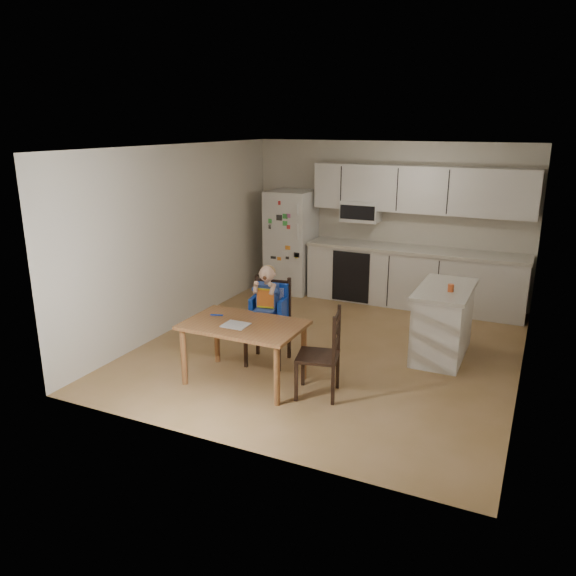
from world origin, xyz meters
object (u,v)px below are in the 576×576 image
(refrigerator, at_px, (291,241))
(red_cup, at_px, (451,288))
(dining_table, at_px, (244,331))
(kitchen_island, at_px, (443,321))
(chair_side, at_px, (327,348))
(chair_booster, at_px, (269,304))

(refrigerator, height_order, red_cup, refrigerator)
(dining_table, bearing_deg, red_cup, 38.72)
(kitchen_island, bearing_deg, refrigerator, 148.25)
(kitchen_island, xyz_separation_m, red_cup, (0.08, -0.14, 0.48))
(kitchen_island, relative_size, chair_side, 1.24)
(red_cup, height_order, dining_table, red_cup)
(red_cup, xyz_separation_m, chair_booster, (-1.92, -0.92, -0.19))
(kitchen_island, distance_m, chair_side, 1.84)
(chair_booster, height_order, chair_side, chair_booster)
(red_cup, distance_m, dining_table, 2.48)
(refrigerator, xyz_separation_m, kitchen_island, (2.86, -1.77, -0.41))
(refrigerator, relative_size, chair_booster, 1.42)
(dining_table, xyz_separation_m, chair_booster, (-0.01, 0.62, 0.13))
(refrigerator, height_order, kitchen_island, refrigerator)
(chair_booster, bearing_deg, dining_table, -97.27)
(kitchen_island, bearing_deg, red_cup, -60.36)
(kitchen_island, height_order, dining_table, kitchen_island)
(chair_booster, xyz_separation_m, chair_side, (0.95, -0.55, -0.19))
(dining_table, height_order, chair_side, chair_side)
(refrigerator, height_order, chair_side, refrigerator)
(kitchen_island, height_order, red_cup, red_cup)
(red_cup, relative_size, chair_booster, 0.07)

